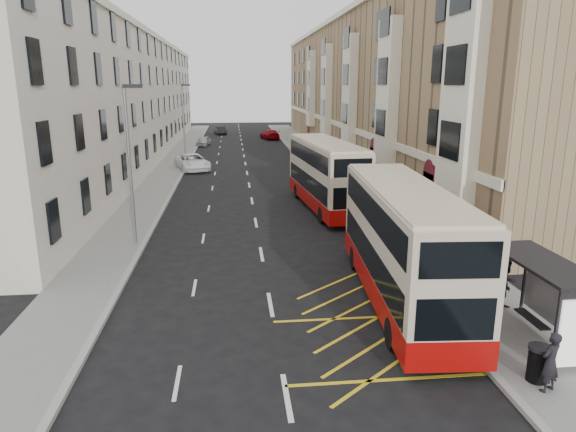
{
  "coord_description": "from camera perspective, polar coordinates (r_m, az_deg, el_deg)",
  "views": [
    {
      "loc": [
        -1.26,
        -14.05,
        8.15
      ],
      "look_at": [
        1.02,
        7.18,
        2.64
      ],
      "focal_mm": 32.0,
      "sensor_mm": 36.0,
      "label": 1
    }
  ],
  "objects": [
    {
      "name": "litter_bin",
      "position": [
        16.25,
        26.04,
        -14.45
      ],
      "size": [
        0.63,
        0.63,
        1.04
      ],
      "color": "black",
      "rests_on": "pavement_right"
    },
    {
      "name": "car_red",
      "position": [
        78.95,
        -2.03,
        9.06
      ],
      "size": [
        3.02,
        5.35,
        1.46
      ],
      "primitive_type": "imported",
      "rotation": [
        0.0,
        0.0,
        3.34
      ],
      "color": "#960009",
      "rests_on": "ground"
    },
    {
      "name": "street_lamp_near",
      "position": [
        26.78,
        -17.13,
        6.28
      ],
      "size": [
        0.93,
        0.18,
        8.0
      ],
      "color": "gray",
      "rests_on": "pavement_left"
    },
    {
      "name": "car_dark",
      "position": [
        87.14,
        -7.52,
        9.41
      ],
      "size": [
        2.28,
        4.3,
        1.35
      ],
      "primitive_type": "imported",
      "rotation": [
        0.0,
        0.0,
        0.22
      ],
      "color": "black",
      "rests_on": "ground"
    },
    {
      "name": "ground",
      "position": [
        16.29,
        -0.9,
        -15.55
      ],
      "size": [
        200.0,
        200.0,
        0.0
      ],
      "primitive_type": "plane",
      "color": "black",
      "rests_on": "ground"
    },
    {
      "name": "car_silver",
      "position": [
        71.09,
        -9.37,
        8.21
      ],
      "size": [
        2.08,
        3.98,
        1.29
      ],
      "primitive_type": "imported",
      "rotation": [
        0.0,
        0.0,
        -0.15
      ],
      "color": "#A3A5AB",
      "rests_on": "ground"
    },
    {
      "name": "double_decker_front",
      "position": [
        19.79,
        12.63,
        -3.07
      ],
      "size": [
        3.39,
        11.52,
        4.53
      ],
      "rotation": [
        0.0,
        0.0,
        -0.07
      ],
      "color": "beige",
      "rests_on": "ground"
    },
    {
      "name": "pavement_left",
      "position": [
        45.22,
        -13.99,
        3.74
      ],
      "size": [
        3.0,
        120.0,
        0.15
      ],
      "primitive_type": "cube",
      "color": "slate",
      "rests_on": "ground"
    },
    {
      "name": "road_markings",
      "position": [
        59.63,
        -4.89,
        6.55
      ],
      "size": [
        10.0,
        110.0,
        0.01
      ],
      "primitive_type": null,
      "color": "silver",
      "rests_on": "ground"
    },
    {
      "name": "pavement_right",
      "position": [
        45.74,
        5.67,
        4.22
      ],
      "size": [
        4.0,
        120.0,
        0.15
      ],
      "primitive_type": "cube",
      "color": "slate",
      "rests_on": "ground"
    },
    {
      "name": "terrace_right",
      "position": [
        61.59,
        9.34,
        13.69
      ],
      "size": [
        10.75,
        79.0,
        15.25
      ],
      "color": "#987E58",
      "rests_on": "ground"
    },
    {
      "name": "bus_shelter",
      "position": [
        17.75,
        27.35,
        -7.03
      ],
      "size": [
        1.65,
        4.25,
        2.7
      ],
      "color": "black",
      "rests_on": "pavement_right"
    },
    {
      "name": "pedestrian_far",
      "position": [
        22.38,
        14.15,
        -4.55
      ],
      "size": [
        1.06,
        0.52,
        1.76
      ],
      "primitive_type": "imported",
      "rotation": [
        0.0,
        0.0,
        3.06
      ],
      "color": "black",
      "rests_on": "pavement_right"
    },
    {
      "name": "pedestrian_mid",
      "position": [
        20.38,
        23.02,
        -6.96
      ],
      "size": [
        1.06,
        0.9,
        1.92
      ],
      "primitive_type": "imported",
      "rotation": [
        0.0,
        0.0,
        0.21
      ],
      "color": "black",
      "rests_on": "pavement_right"
    },
    {
      "name": "white_van",
      "position": [
        50.99,
        -10.55,
        5.91
      ],
      "size": [
        4.13,
        6.18,
        1.58
      ],
      "primitive_type": "imported",
      "rotation": [
        0.0,
        0.0,
        0.29
      ],
      "color": "white",
      "rests_on": "ground"
    },
    {
      "name": "guard_railing",
      "position": [
        22.4,
        13.88,
        -4.98
      ],
      "size": [
        0.06,
        6.56,
        1.01
      ],
      "color": "red",
      "rests_on": "pavement_right"
    },
    {
      "name": "kerb_right",
      "position": [
        45.37,
        3.19,
        4.18
      ],
      "size": [
        0.25,
        120.0,
        0.15
      ],
      "primitive_type": "cube",
      "color": "gray",
      "rests_on": "ground"
    },
    {
      "name": "kerb_left",
      "position": [
        45.04,
        -12.09,
        3.81
      ],
      "size": [
        0.25,
        120.0,
        0.15
      ],
      "primitive_type": "cube",
      "color": "gray",
      "rests_on": "ground"
    },
    {
      "name": "double_decker_rear",
      "position": [
        34.17,
        4.21,
        4.58
      ],
      "size": [
        3.57,
        11.57,
        4.54
      ],
      "rotation": [
        0.0,
        0.0,
        0.09
      ],
      "color": "beige",
      "rests_on": "ground"
    },
    {
      "name": "pedestrian_near",
      "position": [
        15.75,
        27.13,
        -14.25
      ],
      "size": [
        0.74,
        0.64,
        1.71
      ],
      "primitive_type": "imported",
      "rotation": [
        0.0,
        0.0,
        3.58
      ],
      "color": "black",
      "rests_on": "pavement_right"
    },
    {
      "name": "terrace_left",
      "position": [
        60.81,
        -18.09,
        12.23
      ],
      "size": [
        9.18,
        79.0,
        13.25
      ],
      "color": "#EDE5CF",
      "rests_on": "ground"
    },
    {
      "name": "street_lamp_far",
      "position": [
        56.39,
        -11.49,
        10.6
      ],
      "size": [
        0.93,
        0.18,
        8.0
      ],
      "color": "gray",
      "rests_on": "pavement_left"
    }
  ]
}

